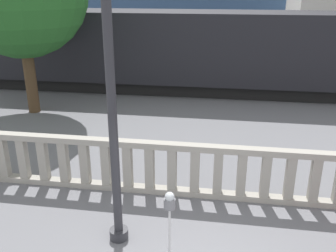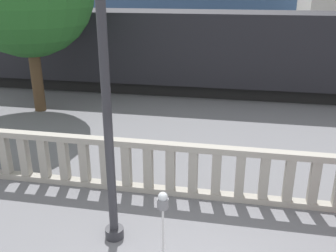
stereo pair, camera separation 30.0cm
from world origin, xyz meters
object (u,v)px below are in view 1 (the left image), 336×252
(parking_meter, at_px, (170,205))
(train_near, at_px, (143,49))
(train_far, at_px, (198,14))
(lamppost, at_px, (111,86))

(parking_meter, relative_size, train_near, 0.05)
(train_near, relative_size, train_far, 1.26)
(parking_meter, distance_m, train_near, 11.70)
(parking_meter, distance_m, train_far, 29.33)
(lamppost, height_order, parking_meter, lamppost)
(lamppost, distance_m, train_far, 28.84)
(parking_meter, bearing_deg, train_far, 93.62)
(parking_meter, xyz_separation_m, train_far, (-1.85, 29.25, 0.91))
(lamppost, distance_m, train_near, 11.08)
(lamppost, bearing_deg, train_far, 91.59)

